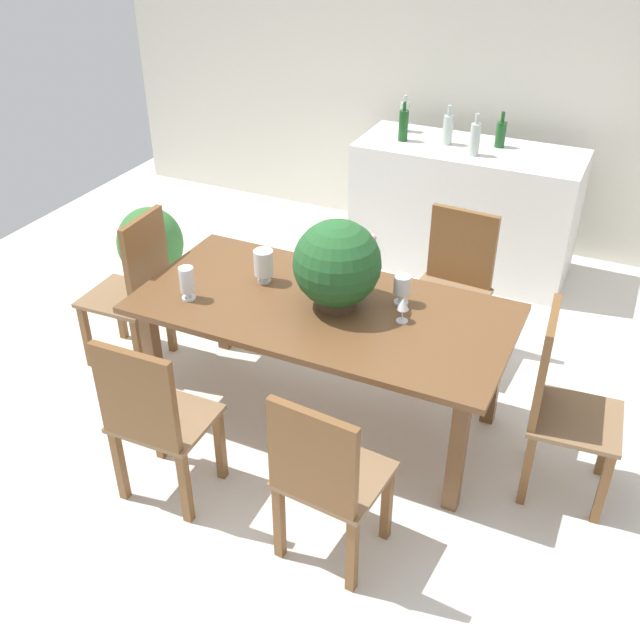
# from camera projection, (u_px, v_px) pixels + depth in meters

# --- Properties ---
(ground_plane) EXTENTS (7.04, 7.04, 0.00)m
(ground_plane) POSITION_uv_depth(u_px,v_px,m) (337.00, 395.00, 4.57)
(ground_plane) COLOR silver
(back_wall) EXTENTS (6.40, 0.10, 2.60)m
(back_wall) POSITION_uv_depth(u_px,v_px,m) (472.00, 81.00, 5.85)
(back_wall) COLOR beige
(back_wall) RESTS_ON ground
(dining_table) EXTENTS (2.05, 1.00, 0.76)m
(dining_table) POSITION_uv_depth(u_px,v_px,m) (323.00, 320.00, 4.05)
(dining_table) COLOR brown
(dining_table) RESTS_ON ground
(chair_foot_end) EXTENTS (0.47, 0.47, 1.04)m
(chair_foot_end) POSITION_uv_depth(u_px,v_px,m) (558.00, 398.00, 3.64)
(chair_foot_end) COLOR brown
(chair_foot_end) RESTS_ON ground
(chair_near_left) EXTENTS (0.47, 0.42, 0.98)m
(chair_near_left) POSITION_uv_depth(u_px,v_px,m) (152.00, 416.00, 3.55)
(chair_near_left) COLOR brown
(chair_near_left) RESTS_ON ground
(chair_far_right) EXTENTS (0.50, 0.49, 0.98)m
(chair_far_right) POSITION_uv_depth(u_px,v_px,m) (454.00, 279.00, 4.69)
(chair_far_right) COLOR brown
(chair_far_right) RESTS_ON ground
(chair_head_end) EXTENTS (0.49, 0.45, 1.05)m
(chair_head_end) POSITION_uv_depth(u_px,v_px,m) (136.00, 286.00, 4.57)
(chair_head_end) COLOR brown
(chair_head_end) RESTS_ON ground
(chair_near_right) EXTENTS (0.49, 0.46, 0.96)m
(chair_near_right) POSITION_uv_depth(u_px,v_px,m) (324.00, 476.00, 3.23)
(chair_near_right) COLOR brown
(chair_near_right) RESTS_ON ground
(flower_centerpiece) EXTENTS (0.47, 0.47, 0.49)m
(flower_centerpiece) POSITION_uv_depth(u_px,v_px,m) (337.00, 265.00, 3.87)
(flower_centerpiece) COLOR #4C3828
(flower_centerpiece) RESTS_ON dining_table
(crystal_vase_left) EXTENTS (0.11, 0.11, 0.20)m
(crystal_vase_left) POSITION_uv_depth(u_px,v_px,m) (264.00, 263.00, 4.16)
(crystal_vase_left) COLOR silver
(crystal_vase_left) RESTS_ON dining_table
(crystal_vase_center_near) EXTENTS (0.09, 0.09, 0.17)m
(crystal_vase_center_near) POSITION_uv_depth(u_px,v_px,m) (402.00, 287.00, 3.96)
(crystal_vase_center_near) COLOR silver
(crystal_vase_center_near) RESTS_ON dining_table
(crystal_vase_right) EXTENTS (0.08, 0.08, 0.19)m
(crystal_vase_right) POSITION_uv_depth(u_px,v_px,m) (187.00, 281.00, 4.01)
(crystal_vase_right) COLOR silver
(crystal_vase_right) RESTS_ON dining_table
(wine_glass) EXTENTS (0.06, 0.06, 0.14)m
(wine_glass) POSITION_uv_depth(u_px,v_px,m) (403.00, 305.00, 3.82)
(wine_glass) COLOR silver
(wine_glass) RESTS_ON dining_table
(kitchen_counter) EXTENTS (1.67, 0.68, 0.99)m
(kitchen_counter) POSITION_uv_depth(u_px,v_px,m) (464.00, 209.00, 5.73)
(kitchen_counter) COLOR silver
(kitchen_counter) RESTS_ON ground
(wine_bottle_amber) EXTENTS (0.08, 0.08, 0.29)m
(wine_bottle_amber) POSITION_uv_depth(u_px,v_px,m) (448.00, 129.00, 5.47)
(wine_bottle_amber) COLOR #B2BFB7
(wine_bottle_amber) RESTS_ON kitchen_counter
(wine_bottle_dark) EXTENTS (0.07, 0.07, 0.28)m
(wine_bottle_dark) POSITION_uv_depth(u_px,v_px,m) (404.00, 116.00, 5.72)
(wine_bottle_dark) COLOR #B2BFB7
(wine_bottle_dark) RESTS_ON kitchen_counter
(wine_bottle_clear) EXTENTS (0.07, 0.07, 0.29)m
(wine_bottle_clear) POSITION_uv_depth(u_px,v_px,m) (403.00, 125.00, 5.53)
(wine_bottle_clear) COLOR #194C1E
(wine_bottle_clear) RESTS_ON kitchen_counter
(wine_bottle_green) EXTENTS (0.07, 0.07, 0.26)m
(wine_bottle_green) POSITION_uv_depth(u_px,v_px,m) (501.00, 134.00, 5.42)
(wine_bottle_green) COLOR #194C1E
(wine_bottle_green) RESTS_ON kitchen_counter
(wine_bottle_tall) EXTENTS (0.07, 0.07, 0.30)m
(wine_bottle_tall) POSITION_uv_depth(u_px,v_px,m) (475.00, 139.00, 5.26)
(wine_bottle_tall) COLOR #B2BFB7
(wine_bottle_tall) RESTS_ON kitchen_counter
(potted_plant_floor) EXTENTS (0.49, 0.49, 0.63)m
(potted_plant_floor) POSITION_uv_depth(u_px,v_px,m) (151.00, 245.00, 5.54)
(potted_plant_floor) COLOR #9E9384
(potted_plant_floor) RESTS_ON ground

